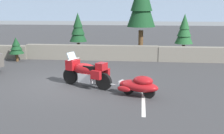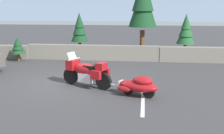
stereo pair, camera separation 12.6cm
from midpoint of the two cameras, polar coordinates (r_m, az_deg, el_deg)
The scene contains 8 objects.
ground_plane at distance 11.70m, azimuth -8.65°, elevation -3.39°, with size 80.00×80.00×0.00m, color #38383A.
stone_guard_wall at distance 16.78m, azimuth -2.92°, elevation 2.91°, with size 24.00×0.61×0.90m.
touring_motorcycle at distance 11.02m, azimuth -5.00°, elevation -0.92°, with size 2.14×1.32×1.33m.
car_shaped_trailer at distance 9.88m, azimuth 5.79°, elevation -3.72°, with size 2.14×1.28×0.76m.
pine_tree_secondary at distance 17.99m, azimuth 15.12°, elevation 7.27°, with size 1.13×1.13×2.75m.
pine_tree_far_right at distance 18.55m, azimuth -6.50°, elevation 7.83°, with size 1.14×1.14×2.79m.
pine_sapling_near at distance 17.19m, azimuth -18.59°, elevation 4.07°, with size 0.85×0.85×1.42m.
parking_stripe_marker at distance 9.86m, azimuth 6.75°, elevation -6.25°, with size 0.12×3.60×0.01m, color silver.
Camera 2 is at (3.12, -10.86, 3.08)m, focal length 44.53 mm.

